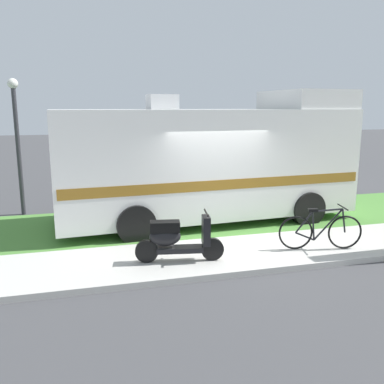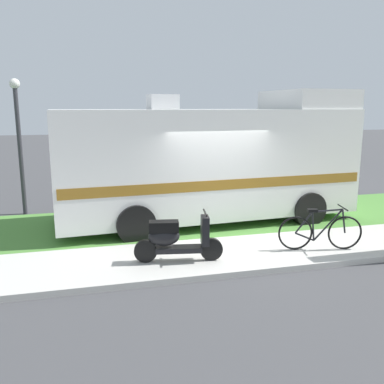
{
  "view_description": "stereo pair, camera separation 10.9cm",
  "coord_description": "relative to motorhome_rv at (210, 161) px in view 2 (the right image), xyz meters",
  "views": [
    {
      "loc": [
        -3.04,
        -8.72,
        3.03
      ],
      "look_at": [
        -0.64,
        0.3,
        1.1
      ],
      "focal_mm": 38.49,
      "sensor_mm": 36.0,
      "label": 1
    },
    {
      "loc": [
        -2.93,
        -8.75,
        3.03
      ],
      "look_at": [
        -0.64,
        0.3,
        1.1
      ],
      "focal_mm": 38.49,
      "sensor_mm": 36.0,
      "label": 2
    }
  ],
  "objects": [
    {
      "name": "pickup_truck_far",
      "position": [
        -0.1,
        7.31,
        -0.68
      ],
      "size": [
        5.13,
        2.21,
        1.82
      ],
      "color": "#B7B29E",
      "rests_on": "ground"
    },
    {
      "name": "scooter",
      "position": [
        -1.58,
        -2.94,
        -1.08
      ],
      "size": [
        1.7,
        0.58,
        0.97
      ],
      "color": "black",
      "rests_on": "ground"
    },
    {
      "name": "motorhome_rv",
      "position": [
        0.0,
        0.0,
        0.0
      ],
      "size": [
        7.82,
        3.01,
        3.47
      ],
      "color": "silver",
      "rests_on": "ground"
    },
    {
      "name": "pickup_truck_near",
      "position": [
        3.85,
        4.65,
        -0.67
      ],
      "size": [
        5.27,
        2.35,
        1.86
      ],
      "color": "silver",
      "rests_on": "ground"
    },
    {
      "name": "ground_plane",
      "position": [
        -0.18,
        -1.54,
        -1.65
      ],
      "size": [
        80.0,
        80.0,
        0.0
      ],
      "primitive_type": "plane",
      "color": "#424244"
    },
    {
      "name": "sidewalk",
      "position": [
        -0.18,
        -2.74,
        -1.59
      ],
      "size": [
        24.0,
        2.0,
        0.12
      ],
      "color": "beige",
      "rests_on": "ground"
    },
    {
      "name": "bicycle",
      "position": [
        1.47,
        -3.03,
        -1.14
      ],
      "size": [
        1.71,
        0.57,
        0.91
      ],
      "color": "black",
      "rests_on": "ground"
    },
    {
      "name": "grass_strip",
      "position": [
        -0.18,
        -0.04,
        -1.61
      ],
      "size": [
        24.0,
        3.4,
        0.08
      ],
      "color": "#4C8438",
      "rests_on": "ground"
    },
    {
      "name": "street_lamp_post",
      "position": [
        -4.95,
        2.06,
        0.69
      ],
      "size": [
        0.28,
        0.28,
        3.8
      ],
      "color": "#333338",
      "rests_on": "ground"
    }
  ]
}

